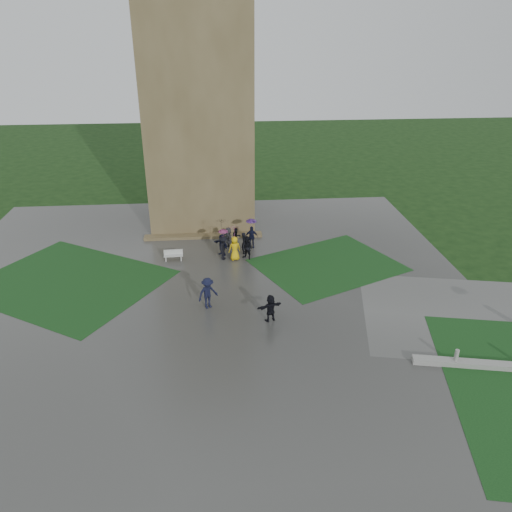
{
  "coord_description": "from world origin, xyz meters",
  "views": [
    {
      "loc": [
        1.03,
        -24.98,
        15.03
      ],
      "look_at": [
        3.53,
        4.37,
        1.2
      ],
      "focal_mm": 35.0,
      "sensor_mm": 36.0,
      "label": 1
    }
  ],
  "objects": [
    {
      "name": "lawn_inset_left",
      "position": [
        -8.5,
        4.0,
        0.03
      ],
      "size": [
        14.1,
        13.46,
        0.01
      ],
      "primitive_type": "cube",
      "rotation": [
        0.0,
        0.0,
        -0.56
      ],
      "color": "#123515",
      "rests_on": "plaza"
    },
    {
      "name": "tower_plinth",
      "position": [
        0.0,
        10.6,
        0.13
      ],
      "size": [
        9.0,
        0.8,
        0.22
      ],
      "primitive_type": "cube",
      "color": "brown",
      "rests_on": "plaza"
    },
    {
      "name": "pedestrian_near",
      "position": [
        3.82,
        -1.57,
        0.81
      ],
      "size": [
        1.55,
        0.99,
        1.57
      ],
      "primitive_type": "imported",
      "rotation": [
        0.0,
        0.0,
        3.49
      ],
      "color": "black",
      "rests_on": "plaza"
    },
    {
      "name": "pedestrian_mid",
      "position": [
        0.4,
        0.11,
        0.97
      ],
      "size": [
        1.38,
        1.16,
        1.9
      ],
      "primitive_type": "imported",
      "rotation": [
        0.0,
        0.0,
        0.52
      ],
      "color": "black",
      "rests_on": "plaza"
    },
    {
      "name": "bench",
      "position": [
        -2.02,
        6.67,
        0.41
      ],
      "size": [
        1.32,
        0.45,
        0.76
      ],
      "rotation": [
        0.0,
        0.0,
        0.03
      ],
      "color": "#B7B7B2",
      "rests_on": "plaza"
    },
    {
      "name": "tower",
      "position": [
        0.0,
        15.0,
        9.0
      ],
      "size": [
        8.0,
        8.0,
        18.0
      ],
      "primitive_type": "cube",
      "color": "brown",
      "rests_on": "ground"
    },
    {
      "name": "lawn_inset_right",
      "position": [
        8.5,
        5.0,
        0.03
      ],
      "size": [
        11.12,
        10.15,
        0.01
      ],
      "primitive_type": "cube",
      "rotation": [
        0.0,
        0.0,
        0.44
      ],
      "color": "#123515",
      "rests_on": "plaza"
    },
    {
      "name": "plaza",
      "position": [
        0.0,
        2.0,
        0.01
      ],
      "size": [
        34.0,
        34.0,
        0.02
      ],
      "primitive_type": "cube",
      "color": "#343431",
      "rests_on": "ground"
    },
    {
      "name": "visitor_cluster",
      "position": [
        2.13,
        7.34,
        1.19
      ],
      "size": [
        3.29,
        3.35,
        2.69
      ],
      "color": "black",
      "rests_on": "plaza"
    },
    {
      "name": "ground",
      "position": [
        0.0,
        0.0,
        0.0
      ],
      "size": [
        120.0,
        120.0,
        0.0
      ],
      "primitive_type": "plane",
      "color": "black"
    }
  ]
}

